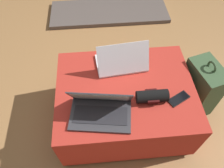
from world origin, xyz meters
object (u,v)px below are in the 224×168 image
Objects in this scene: laptop_near at (101,109)px; laptop_far at (122,62)px; wrist_brace at (152,96)px; backpack at (201,88)px; cell_phone at (179,99)px.

laptop_near reaches higher than laptop_far.
laptop_far is at bearing 117.62° from wrist_brace.
backpack is 0.57m from wrist_brace.
cell_phone is 0.30× the size of backpack.
laptop_near reaches higher than backpack.
wrist_brace is (0.33, 0.07, -0.01)m from laptop_near.
laptop_near is 1.07× the size of laptop_far.
laptop_near is 2.53× the size of cell_phone.
cell_phone is 0.41m from backpack.
laptop_near is 0.52m from cell_phone.
laptop_far is 0.69m from backpack.
laptop_near is 1.99× the size of wrist_brace.
backpack is at bearing 164.49° from laptop_far.
laptop_far is at bearing 19.08° from cell_phone.
cell_phone is at bearing -3.77° from wrist_brace.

